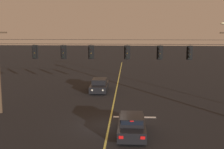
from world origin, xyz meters
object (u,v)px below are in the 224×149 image
Objects in this scene: traffic_light_far_right at (190,53)px; car_waiting_near_lane at (132,125)px; traffic_light_leftmost at (34,52)px; traffic_light_centre at (91,52)px; traffic_light_right_inner at (127,52)px; car_oncoming_lead at (99,85)px; traffic_light_rightmost at (160,53)px; traffic_light_left_inner at (63,52)px.

traffic_light_far_right is 0.28× the size of car_waiting_near_lane.
traffic_light_centre is at bearing 0.00° from traffic_light_leftmost.
car_waiting_near_lane is at bearing -30.18° from traffic_light_leftmost.
traffic_light_centre is 1.00× the size of traffic_light_right_inner.
car_waiting_near_lane is at bearing -54.48° from traffic_light_centre.
traffic_light_leftmost is 0.28× the size of car_waiting_near_lane.
car_oncoming_lead is (4.34, 8.95, -4.47)m from traffic_light_leftmost.
traffic_light_rightmost reaches higher than car_oncoming_lead.
traffic_light_left_inner is 10.04m from traffic_light_far_right.
traffic_light_far_right is (7.80, 0.00, 0.00)m from traffic_light_centre.
traffic_light_leftmost is at bearing 180.00° from traffic_light_rightmost.
traffic_light_right_inner is at bearing -70.76° from car_oncoming_lead.
traffic_light_centre is at bearing 180.00° from traffic_light_right_inner.
traffic_light_leftmost and traffic_light_left_inner have the same top height.
traffic_light_right_inner is 2.59m from traffic_light_rightmost.
traffic_light_leftmost reaches higher than car_oncoming_lead.
traffic_light_leftmost is at bearing 180.00° from traffic_light_left_inner.
traffic_light_centre is at bearing 0.00° from traffic_light_left_inner.
traffic_light_leftmost is 1.00× the size of traffic_light_left_inner.
car_oncoming_lead is at bearing 77.40° from traffic_light_left_inner.
car_oncoming_lead is at bearing 109.24° from traffic_light_right_inner.
traffic_light_centre is 7.80m from traffic_light_far_right.
traffic_light_leftmost is 1.00× the size of traffic_light_rightmost.
car_oncoming_lead is (-3.12, 8.95, -4.47)m from traffic_light_right_inner.
traffic_light_right_inner and traffic_light_far_right have the same top height.
traffic_light_right_inner is (2.88, 0.00, 0.00)m from traffic_light_centre.
traffic_light_right_inner reaches higher than car_waiting_near_lane.
traffic_light_far_right is 0.28× the size of car_oncoming_lead.
traffic_light_left_inner is at bearing 0.00° from traffic_light_leftmost.
traffic_light_left_inner is 7.71m from traffic_light_rightmost.
traffic_light_centre is at bearing 125.52° from car_waiting_near_lane.
traffic_light_leftmost is 1.00× the size of traffic_light_centre.
traffic_light_rightmost is 2.33m from traffic_light_far_right.
traffic_light_right_inner is 1.00× the size of traffic_light_rightmost.
traffic_light_left_inner is 5.12m from traffic_light_right_inner.
traffic_light_rightmost is at bearing 180.00° from traffic_light_far_right.
traffic_light_centre is (4.58, 0.00, 0.00)m from traffic_light_leftmost.
traffic_light_left_inner is 2.24m from traffic_light_centre.
traffic_light_far_right is at bearing 0.00° from traffic_light_rightmost.
traffic_light_rightmost is at bearing -57.46° from car_oncoming_lead.
traffic_light_rightmost is at bearing 0.00° from traffic_light_centre.
traffic_light_left_inner is 1.00× the size of traffic_light_far_right.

